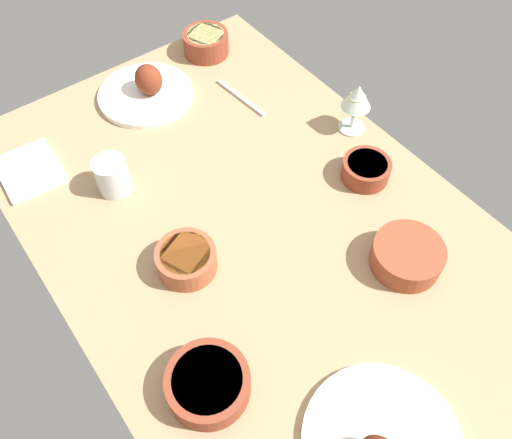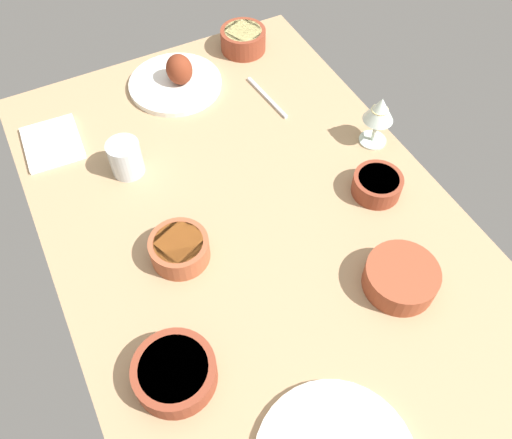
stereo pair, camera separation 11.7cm
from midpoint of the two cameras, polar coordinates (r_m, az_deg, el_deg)
dining_table at (r=120.74cm, az=-2.78°, el=-1.31°), size 140.00×90.00×4.00cm
plate_near_viewer at (r=151.33cm, az=-14.11°, el=13.43°), size 25.98×25.98×9.73cm
bowl_onions at (r=127.41cm, az=9.35°, el=5.27°), size 11.65×11.65×5.00cm
bowl_soup at (r=112.41cm, az=-10.70°, el=-4.35°), size 12.92×12.92×5.63cm
bowl_sauce at (r=113.78cm, az=13.38°, el=-4.04°), size 15.28×15.28×5.76cm
bowl_potatoes at (r=163.08cm, az=-7.66°, el=18.52°), size 13.33×13.33×6.48cm
bowl_cream at (r=100.35cm, az=-8.78°, el=-17.53°), size 15.67×15.67×5.41cm
wine_glass at (r=134.00cm, az=8.47°, el=12.76°), size 7.60×7.60×14.00cm
water_tumbler at (r=128.30cm, az=-17.99°, el=4.41°), size 7.92×7.92×9.01cm
folded_napkin at (r=142.36cm, az=-25.70°, el=4.73°), size 17.28×14.76×1.20cm
fork_loose at (r=147.83cm, az=-4.04°, el=13.00°), size 18.90×2.65×0.80cm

